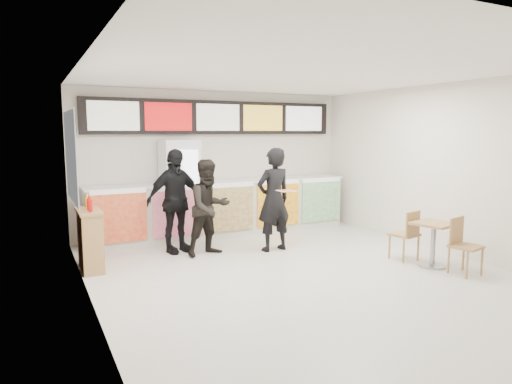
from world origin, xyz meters
TOP-DOWN VIEW (x-y plane):
  - floor at (0.00, 0.00)m, footprint 7.00×7.00m
  - ceiling at (0.00, 0.00)m, footprint 7.00×7.00m
  - wall_back at (0.00, 3.50)m, footprint 6.00×0.00m
  - wall_left at (-3.00, 0.00)m, footprint 0.00×7.00m
  - wall_right at (3.00, 0.00)m, footprint 0.00×7.00m
  - service_counter at (0.00, 3.09)m, footprint 5.56×0.77m
  - menu_board at (0.00, 3.41)m, footprint 5.50×0.14m
  - drinks_fridge at (-0.93, 3.11)m, footprint 0.70×0.67m
  - mirror_panel at (-2.99, 2.45)m, footprint 0.01×2.00m
  - customer_main at (0.31, 1.50)m, footprint 0.72×0.51m
  - customer_left at (-0.84, 1.75)m, footprint 0.93×0.79m
  - customer_mid at (-1.32, 2.20)m, footprint 1.17×0.70m
  - pizza_slice at (0.31, 1.05)m, footprint 0.36×0.36m
  - cafe_table at (2.10, -0.54)m, footprint 0.71×1.52m
  - condiment_ledge at (-2.82, 1.77)m, footprint 0.34×0.85m

SIDE VIEW (x-z plane):
  - floor at x=0.00m, z-range 0.00..0.00m
  - condiment_ledge at x=-2.82m, z-range -0.08..1.05m
  - cafe_table at x=2.10m, z-range 0.07..0.93m
  - service_counter at x=0.00m, z-range 0.00..1.14m
  - customer_left at x=-0.84m, z-range 0.00..1.68m
  - customer_mid at x=-1.32m, z-range 0.00..1.86m
  - customer_main at x=0.31m, z-range 0.00..1.87m
  - drinks_fridge at x=-0.93m, z-range 0.00..2.00m
  - pizza_slice at x=0.31m, z-range 1.15..1.17m
  - wall_back at x=0.00m, z-range -1.50..4.50m
  - wall_left at x=-3.00m, z-range -2.00..5.00m
  - wall_right at x=3.00m, z-range -2.00..5.00m
  - mirror_panel at x=-2.99m, z-range 1.00..2.50m
  - menu_board at x=0.00m, z-range 2.10..2.80m
  - ceiling at x=0.00m, z-range 3.00..3.00m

